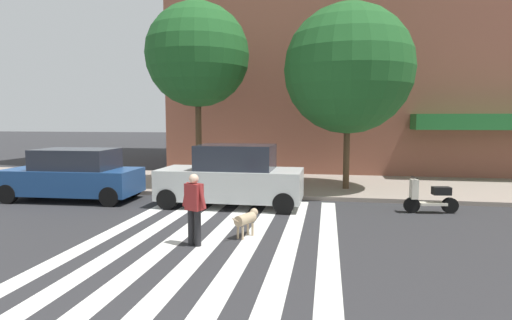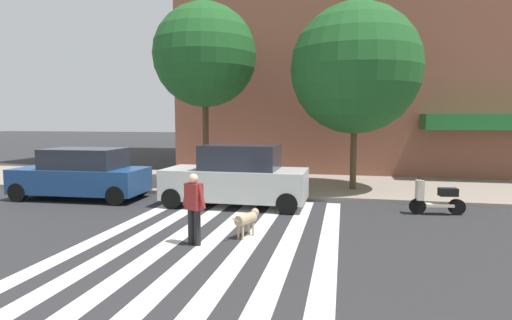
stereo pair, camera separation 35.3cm
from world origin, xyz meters
name	(u,v)px [view 1 (the left image)]	position (x,y,z in m)	size (l,w,h in m)	color
ground_plane	(212,252)	(0.00, 6.08, 0.00)	(160.00, 160.00, 0.00)	#2B2B2D
sidewalk_far	(270,184)	(0.00, 15.15, 0.07)	(80.00, 6.00, 0.15)	gray
crosswalk_stripes	(202,251)	(-0.21, 6.08, 0.00)	(5.85, 11.55, 0.01)	silver
parked_car_near_curb	(73,175)	(-6.41, 10.80, 0.89)	(4.70, 2.12, 1.82)	navy
parked_car_behind_first	(232,177)	(-0.65, 10.80, 0.96)	(4.69, 2.02, 2.03)	#BCC0BE
parked_scooter	(431,198)	(5.57, 10.82, 0.48)	(1.63, 0.54, 1.11)	black
street_tree_nearest	(198,55)	(-2.91, 14.31, 5.49)	(4.27, 4.27, 7.49)	#4C3823
street_tree_middle	(348,69)	(3.16, 14.10, 4.77)	(4.94, 4.94, 7.09)	#4C3823
pedestrian_dog_walker	(194,205)	(-0.51, 6.46, 0.93)	(0.68, 0.37, 1.64)	black
dog_on_leash	(247,219)	(0.52, 7.35, 0.44)	(0.53, 0.95, 0.65)	tan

